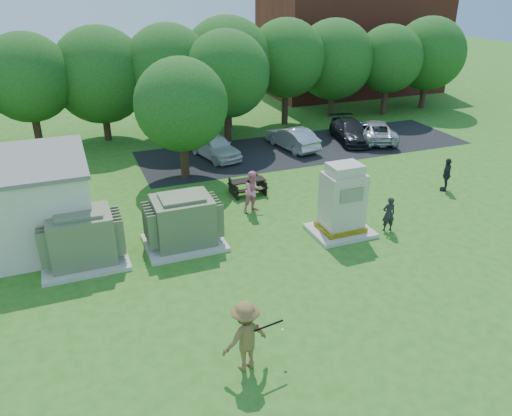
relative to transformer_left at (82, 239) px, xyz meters
name	(u,v)px	position (x,y,z in m)	size (l,w,h in m)	color
ground	(300,291)	(6.50, -4.50, -0.97)	(120.00, 120.00, 0.00)	#2D6619
brick_building	(352,44)	(24.50, 22.50, 3.03)	(15.00, 8.00, 8.00)	maroon
parking_strip	(306,148)	(13.50, 9.00, -0.96)	(20.00, 6.00, 0.01)	#232326
transformer_left	(82,239)	(0.00, 0.00, 0.00)	(3.00, 2.40, 2.07)	beige
transformer_right	(183,222)	(3.70, 0.00, 0.00)	(3.00, 2.40, 2.07)	beige
generator_cabinet	(342,204)	(9.85, -1.36, 0.32)	(2.43, 1.99, 2.96)	beige
picnic_table	(248,185)	(7.74, 3.75, -0.53)	(1.66, 1.24, 0.71)	black
batter	(245,336)	(3.59, -7.17, 0.06)	(1.33, 0.76, 2.05)	brown
person_by_generator	(389,214)	(11.73, -1.90, -0.23)	(0.54, 0.36, 1.48)	black
person_at_picnic	(253,192)	(7.28, 1.82, -0.02)	(0.92, 0.72, 1.89)	pink
person_walking_right	(447,174)	(16.81, 0.64, -0.15)	(0.96, 0.40, 1.64)	#26262B
car_white	(215,146)	(7.83, 9.36, -0.29)	(1.61, 3.99, 1.36)	silver
car_silver_a	(292,138)	(12.64, 9.20, -0.31)	(1.39, 3.98, 1.31)	silver
car_dark	(350,131)	(16.67, 9.21, -0.33)	(1.79, 4.40, 1.28)	black
car_silver_b	(374,130)	(18.16, 8.85, -0.33)	(2.12, 4.59, 1.27)	#B6B6BB
batting_equipment	(268,327)	(4.18, -7.30, 0.30)	(1.01, 0.34, 0.52)	black
tree_row	(197,70)	(8.25, 14.00, 3.18)	(41.30, 13.30, 7.30)	#47301E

